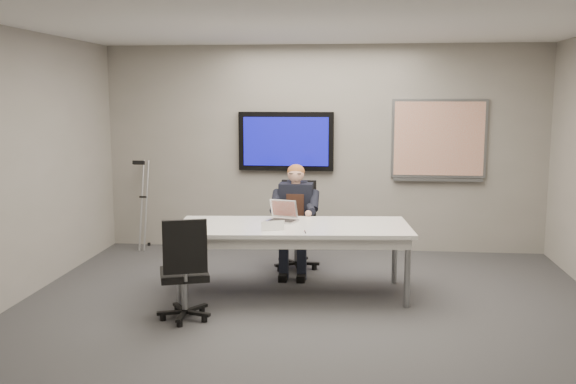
# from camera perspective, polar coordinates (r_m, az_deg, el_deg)

# --- Properties ---
(floor) EXTENTS (6.00, 6.00, 0.02)m
(floor) POSITION_cam_1_polar(r_m,az_deg,el_deg) (6.15, 1.54, -11.59)
(floor) COLOR #333335
(floor) RESTS_ON ground
(ceiling) EXTENTS (6.00, 6.00, 0.02)m
(ceiling) POSITION_cam_1_polar(r_m,az_deg,el_deg) (5.81, 1.66, 15.30)
(ceiling) COLOR silver
(ceiling) RESTS_ON wall_back
(wall_back) EXTENTS (6.00, 0.02, 2.80)m
(wall_back) POSITION_cam_1_polar(r_m,az_deg,el_deg) (8.79, 3.11, 3.87)
(wall_back) COLOR gray
(wall_back) RESTS_ON ground
(wall_front) EXTENTS (6.00, 0.02, 2.80)m
(wall_front) POSITION_cam_1_polar(r_m,az_deg,el_deg) (2.88, -3.04, -5.89)
(wall_front) COLOR gray
(wall_front) RESTS_ON ground
(conference_table) EXTENTS (2.54, 1.23, 0.76)m
(conference_table) POSITION_cam_1_polar(r_m,az_deg,el_deg) (6.83, 0.49, -3.67)
(conference_table) COLOR white
(conference_table) RESTS_ON ground
(tv_display) EXTENTS (1.30, 0.09, 0.80)m
(tv_display) POSITION_cam_1_polar(r_m,az_deg,el_deg) (8.77, -0.17, 4.53)
(tv_display) COLOR black
(tv_display) RESTS_ON wall_back
(whiteboard) EXTENTS (1.25, 0.08, 1.10)m
(whiteboard) POSITION_cam_1_polar(r_m,az_deg,el_deg) (8.81, 13.26, 4.52)
(whiteboard) COLOR gray
(whiteboard) RESTS_ON wall_back
(office_chair_far) EXTENTS (0.54, 0.54, 1.08)m
(office_chair_far) POSITION_cam_1_polar(r_m,az_deg,el_deg) (7.93, 0.78, -4.42)
(office_chair_far) COLOR black
(office_chair_far) RESTS_ON ground
(office_chair_near) EXTENTS (0.61, 0.61, 1.01)m
(office_chair_near) POSITION_cam_1_polar(r_m,az_deg,el_deg) (6.20, -9.15, -8.46)
(office_chair_near) COLOR black
(office_chair_near) RESTS_ON ground
(seated_person) EXTENTS (0.41, 0.70, 1.30)m
(seated_person) POSITION_cam_1_polar(r_m,az_deg,el_deg) (7.65, 0.60, -3.45)
(seated_person) COLOR #1E2332
(seated_person) RESTS_ON office_chair_far
(crutch) EXTENTS (0.40, 0.73, 1.34)m
(crutch) POSITION_cam_1_polar(r_m,az_deg,el_deg) (9.12, -12.69, -0.97)
(crutch) COLOR #A3A5AA
(crutch) RESTS_ON ground
(laptop) EXTENTS (0.37, 0.38, 0.22)m
(laptop) POSITION_cam_1_polar(r_m,az_deg,el_deg) (7.04, -0.45, -2.11)
(laptop) COLOR silver
(laptop) RESTS_ON conference_table
(name_tent) EXTENTS (0.25, 0.15, 0.10)m
(name_tent) POSITION_cam_1_polar(r_m,az_deg,el_deg) (6.56, -1.35, -2.98)
(name_tent) COLOR white
(name_tent) RESTS_ON conference_table
(pen) EXTENTS (0.03, 0.13, 0.01)m
(pen) POSITION_cam_1_polar(r_m,az_deg,el_deg) (6.46, 1.54, -3.55)
(pen) COLOR black
(pen) RESTS_ON conference_table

